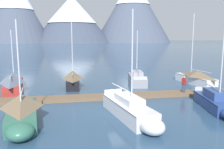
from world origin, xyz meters
name	(u,v)px	position (x,y,z in m)	size (l,w,h in m)	color
ground_plane	(125,110)	(0.00, 0.00, 0.00)	(700.00, 700.00, 0.00)	#2D4C6B
mountain_west_summit	(16,8)	(-53.08, 221.01, 32.54)	(63.25, 63.25, 61.42)	#4C566B
mountain_central_massif	(72,18)	(-1.26, 229.35, 25.06)	(81.15, 81.15, 46.64)	#424C60
mountain_shoulder_ridge	(133,8)	(63.41, 235.83, 36.17)	(82.82, 82.82, 69.26)	#4C566B
dock	(116,96)	(0.00, 4.00, 0.15)	(25.87, 2.17, 0.30)	brown
sailboat_nearest_berth	(13,82)	(-10.61, 9.14, 0.96)	(2.58, 7.73, 6.69)	#B2332D
sailboat_second_berth	(22,111)	(-7.65, -1.85, 0.92)	(2.79, 6.85, 7.03)	#336B56
sailboat_mid_dock_port	(73,79)	(-4.04, 9.96, 0.95)	(1.81, 6.13, 8.51)	black
sailboat_mid_dock_starboard	(131,110)	(-0.04, -2.19, 0.67)	(3.03, 7.82, 7.79)	silver
sailboat_far_berth	(137,78)	(4.06, 10.69, 0.66)	(2.66, 6.84, 6.71)	#93939E
sailboat_outer_slip	(218,103)	(7.40, -1.45, 0.61)	(2.85, 6.82, 7.60)	navy
sailboat_end_of_dock	(195,77)	(11.34, 9.28, 0.85)	(2.74, 7.24, 8.82)	white
person_on_dock	(184,83)	(7.07, 3.83, 1.26)	(0.34, 0.56, 1.69)	#384256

